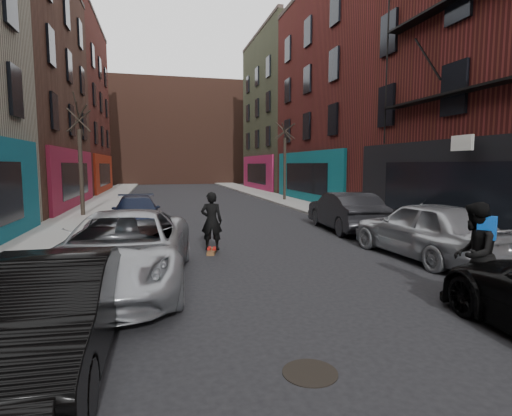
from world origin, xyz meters
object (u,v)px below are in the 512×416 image
parked_right_far (426,229)px  pedestrian (474,254)px  parked_left_far (124,250)px  parked_left_end (136,213)px  manhole (310,373)px  parked_right_end (345,211)px  skateboarder (212,221)px  parked_left_mid (46,316)px  tree_left_far (80,149)px  tree_right_far (285,151)px  skateboard (212,251)px

parked_right_far → pedestrian: 3.81m
parked_left_far → parked_left_end: bearing=96.6°
parked_right_far → manhole: size_ratio=6.89×
parked_left_end → parked_right_end: (8.06, -2.43, 0.11)m
parked_right_end → skateboarder: (-5.68, -2.82, 0.19)m
parked_left_mid → skateboarder: bearing=65.3°
parked_left_far → tree_left_far: bearing=109.0°
parked_left_mid → parked_left_far: bearing=79.6°
tree_right_far → parked_left_far: size_ratio=1.18×
manhole → skateboard: bearing=92.3°
parked_left_mid → manhole: bearing=-15.2°
parked_left_mid → parked_right_far: size_ratio=0.89×
tree_right_far → parked_left_mid: tree_right_far is taller
parked_left_far → manhole: parked_left_far is taller
skateboard → parked_right_far: bearing=-6.3°
parked_left_end → pedestrian: pedestrian is taller
manhole → parked_left_far: bearing=120.2°
tree_right_far → skateboarder: tree_right_far is taller
parked_left_far → manhole: size_ratio=8.21×
skateboard → manhole: size_ratio=1.14×
parked_left_mid → parked_right_end: parked_right_end is taller
tree_left_far → tree_right_far: tree_right_far is taller
tree_left_far → skateboarder: bearing=-61.6°
tree_right_far → parked_left_mid: (-10.20, -21.69, -2.82)m
skateboard → tree_left_far: bearing=132.4°
parked_left_mid → parked_right_far: 9.53m
parked_left_end → skateboarder: skateboarder is taller
parked_right_far → tree_left_far: bearing=-50.8°
tree_right_far → parked_left_far: tree_right_far is taller
skateboard → skateboarder: size_ratio=0.47×
skateboarder → manhole: bearing=106.3°
tree_left_far → parked_left_far: 12.83m
tree_left_far → skateboard: bearing=-61.6°
parked_right_end → parked_left_mid: bearing=50.5°
tree_right_far → parked_right_far: tree_right_far is taller
parked_left_far → parked_right_end: bearing=40.9°
manhole → parked_right_end: bearing=61.5°
skateboarder → manhole: size_ratio=2.45×
parked_left_mid → pedestrian: pedestrian is taller
parked_left_mid → skateboarder: skateboarder is taller
tree_left_far → parked_right_end: bearing=-31.6°
parked_right_end → skateboard: bearing=30.6°
pedestrian → manhole: (-3.80, -1.54, -0.97)m
parked_left_end → pedestrian: (6.46, -10.82, 0.31)m
parked_right_far → tree_right_far: bearing=-99.0°
parked_right_far → manhole: (-5.40, -5.00, -0.82)m
tree_right_far → parked_left_far: 20.76m
tree_left_far → parked_left_mid: (2.20, -15.69, -2.67)m
tree_left_far → parked_left_far: (2.86, -12.24, -2.58)m
parked_right_end → manhole: bearing=65.6°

